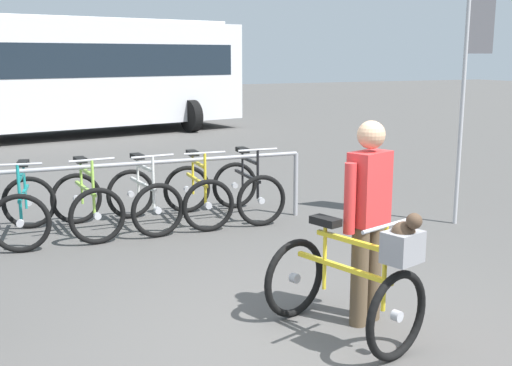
{
  "coord_description": "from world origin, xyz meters",
  "views": [
    {
      "loc": [
        -2.16,
        -3.8,
        2.13
      ],
      "look_at": [
        0.17,
        1.26,
        1.0
      ],
      "focal_mm": 44.25,
      "sensor_mm": 36.0,
      "label": 1
    }
  ],
  "objects_px": {
    "racked_bike_lime": "(86,204)",
    "person_with_featured_bike": "(368,213)",
    "racked_bike_black": "(247,190)",
    "racked_bike_teal": "(25,209)",
    "racked_bike_yellow": "(197,194)",
    "racked_bike_white": "(143,199)",
    "bus_distant": "(59,70)",
    "banner_flag": "(474,47)",
    "featured_bicycle": "(355,280)"
  },
  "relations": [
    {
      "from": "racked_bike_teal",
      "to": "person_with_featured_bike",
      "type": "distance_m",
      "value": 4.31
    },
    {
      "from": "featured_bicycle",
      "to": "bus_distant",
      "type": "height_order",
      "value": "bus_distant"
    },
    {
      "from": "bus_distant",
      "to": "racked_bike_lime",
      "type": "bearing_deg",
      "value": -96.34
    },
    {
      "from": "banner_flag",
      "to": "person_with_featured_bike",
      "type": "bearing_deg",
      "value": -144.79
    },
    {
      "from": "racked_bike_yellow",
      "to": "bus_distant",
      "type": "xyz_separation_m",
      "value": [
        -0.3,
        9.92,
        1.37
      ]
    },
    {
      "from": "person_with_featured_bike",
      "to": "racked_bike_lime",
      "type": "bearing_deg",
      "value": 113.79
    },
    {
      "from": "racked_bike_lime",
      "to": "person_with_featured_bike",
      "type": "relative_size",
      "value": 0.69
    },
    {
      "from": "racked_bike_white",
      "to": "bus_distant",
      "type": "height_order",
      "value": "bus_distant"
    },
    {
      "from": "racked_bike_lime",
      "to": "featured_bicycle",
      "type": "xyz_separation_m",
      "value": [
        1.3,
        -3.86,
        0.12
      ]
    },
    {
      "from": "person_with_featured_bike",
      "to": "banner_flag",
      "type": "bearing_deg",
      "value": 35.21
    },
    {
      "from": "bus_distant",
      "to": "racked_bike_white",
      "type": "bearing_deg",
      "value": -92.29
    },
    {
      "from": "racked_bike_white",
      "to": "racked_bike_black",
      "type": "distance_m",
      "value": 1.4
    },
    {
      "from": "featured_bicycle",
      "to": "racked_bike_white",
      "type": "bearing_deg",
      "value": 98.87
    },
    {
      "from": "racked_bike_lime",
      "to": "person_with_featured_bike",
      "type": "xyz_separation_m",
      "value": [
        1.58,
        -3.59,
        0.54
      ]
    },
    {
      "from": "racked_bike_yellow",
      "to": "person_with_featured_bike",
      "type": "height_order",
      "value": "person_with_featured_bike"
    },
    {
      "from": "racked_bike_teal",
      "to": "racked_bike_lime",
      "type": "height_order",
      "value": "same"
    },
    {
      "from": "person_with_featured_bike",
      "to": "racked_bike_yellow",
      "type": "bearing_deg",
      "value": 92.97
    },
    {
      "from": "racked_bike_black",
      "to": "person_with_featured_bike",
      "type": "distance_m",
      "value": 3.59
    },
    {
      "from": "person_with_featured_bike",
      "to": "racked_bike_white",
      "type": "bearing_deg",
      "value": 103.92
    },
    {
      "from": "person_with_featured_bike",
      "to": "banner_flag",
      "type": "height_order",
      "value": "banner_flag"
    },
    {
      "from": "person_with_featured_bike",
      "to": "bus_distant",
      "type": "xyz_separation_m",
      "value": [
        -0.49,
        13.46,
        0.83
      ]
    },
    {
      "from": "racked_bike_black",
      "to": "person_with_featured_bike",
      "type": "xyz_separation_m",
      "value": [
        -0.52,
        -3.51,
        0.54
      ]
    },
    {
      "from": "racked_bike_yellow",
      "to": "featured_bicycle",
      "type": "bearing_deg",
      "value": -91.52
    },
    {
      "from": "racked_bike_lime",
      "to": "racked_bike_white",
      "type": "xyz_separation_m",
      "value": [
        0.7,
        -0.03,
        0.0
      ]
    },
    {
      "from": "racked_bike_teal",
      "to": "bus_distant",
      "type": "bearing_deg",
      "value": 79.66
    },
    {
      "from": "racked_bike_black",
      "to": "banner_flag",
      "type": "relative_size",
      "value": 0.35
    },
    {
      "from": "racked_bike_lime",
      "to": "racked_bike_black",
      "type": "bearing_deg",
      "value": -2.1
    },
    {
      "from": "racked_bike_teal",
      "to": "banner_flag",
      "type": "xyz_separation_m",
      "value": [
        5.22,
        -1.54,
        1.86
      ]
    },
    {
      "from": "racked_bike_lime",
      "to": "racked_bike_yellow",
      "type": "bearing_deg",
      "value": -2.1
    },
    {
      "from": "racked_bike_teal",
      "to": "racked_bike_lime",
      "type": "xyz_separation_m",
      "value": [
        0.7,
        -0.03,
        -0.0
      ]
    },
    {
      "from": "bus_distant",
      "to": "banner_flag",
      "type": "bearing_deg",
      "value": -73.26
    },
    {
      "from": "racked_bike_black",
      "to": "person_with_featured_bike",
      "type": "bearing_deg",
      "value": -98.35
    },
    {
      "from": "racked_bike_black",
      "to": "bus_distant",
      "type": "relative_size",
      "value": 0.11
    },
    {
      "from": "racked_bike_yellow",
      "to": "person_with_featured_bike",
      "type": "bearing_deg",
      "value": -87.03
    },
    {
      "from": "racked_bike_yellow",
      "to": "banner_flag",
      "type": "height_order",
      "value": "banner_flag"
    },
    {
      "from": "featured_bicycle",
      "to": "bus_distant",
      "type": "distance_m",
      "value": 13.79
    },
    {
      "from": "racked_bike_black",
      "to": "featured_bicycle",
      "type": "height_order",
      "value": "featured_bicycle"
    },
    {
      "from": "person_with_featured_bike",
      "to": "racked_bike_black",
      "type": "bearing_deg",
      "value": 81.65
    },
    {
      "from": "racked_bike_white",
      "to": "racked_bike_black",
      "type": "relative_size",
      "value": 1.01
    },
    {
      "from": "banner_flag",
      "to": "racked_bike_black",
      "type": "bearing_deg",
      "value": 149.27
    },
    {
      "from": "racked_bike_black",
      "to": "featured_bicycle",
      "type": "relative_size",
      "value": 0.89
    },
    {
      "from": "racked_bike_yellow",
      "to": "bus_distant",
      "type": "bearing_deg",
      "value": 91.75
    },
    {
      "from": "featured_bicycle",
      "to": "bus_distant",
      "type": "bearing_deg",
      "value": 90.84
    },
    {
      "from": "racked_bike_lime",
      "to": "racked_bike_yellow",
      "type": "xyz_separation_m",
      "value": [
        1.4,
        -0.05,
        0.0
      ]
    },
    {
      "from": "racked_bike_teal",
      "to": "racked_bike_black",
      "type": "distance_m",
      "value": 2.8
    },
    {
      "from": "racked_bike_teal",
      "to": "banner_flag",
      "type": "relative_size",
      "value": 0.38
    },
    {
      "from": "racked_bike_lime",
      "to": "banner_flag",
      "type": "distance_m",
      "value": 5.12
    },
    {
      "from": "racked_bike_white",
      "to": "bus_distant",
      "type": "relative_size",
      "value": 0.11
    },
    {
      "from": "racked_bike_black",
      "to": "banner_flag",
      "type": "height_order",
      "value": "banner_flag"
    },
    {
      "from": "racked_bike_yellow",
      "to": "bus_distant",
      "type": "relative_size",
      "value": 0.11
    }
  ]
}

